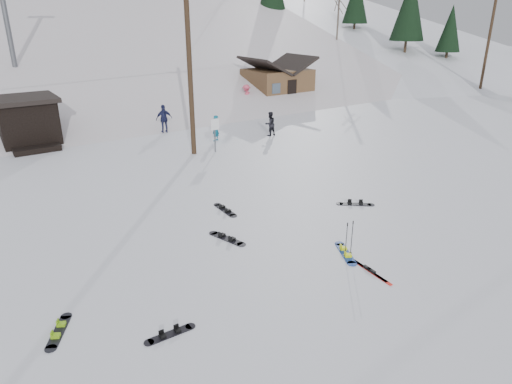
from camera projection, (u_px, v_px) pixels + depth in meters
ground at (355, 283)px, 12.93m from camera, size 200.00×200.00×0.00m
ski_slope at (43, 169)px, 59.73m from camera, size 60.00×85.24×65.97m
ridge_right at (294, 130)px, 75.29m from camera, size 45.66×93.98×54.59m
treeline_right at (321, 67)px, 64.04m from camera, size 20.00×60.00×10.00m
utility_pole at (190, 65)px, 23.04m from camera, size 2.00×0.26×9.00m
utility_pole_right at (489, 41)px, 42.01m from camera, size 2.00×0.26×9.00m
trail_sign at (215, 129)px, 24.54m from camera, size 0.50×0.09×1.85m
lift_hut at (27, 121)px, 25.97m from camera, size 3.40×4.10×2.75m
lift_tower_near at (3, 1)px, 31.09m from camera, size 2.20×0.36×8.00m
cabin at (277, 84)px, 38.69m from camera, size 5.39×4.40×3.77m
hero_snowboard at (345, 253)px, 14.48m from camera, size 0.87×1.45×0.11m
hero_skis at (369, 270)px, 13.51m from camera, size 0.24×1.79×0.09m
ski_poles at (349, 239)px, 14.15m from camera, size 0.32×0.09×1.18m
board_scatter_a at (170, 334)px, 10.84m from camera, size 1.31×0.25×0.09m
board_scatter_b at (227, 238)px, 15.42m from camera, size 0.66×1.54×0.11m
board_scatter_c at (59, 331)px, 10.93m from camera, size 0.85×1.32×0.10m
board_scatter_d at (355, 204)px, 18.18m from camera, size 1.24×1.06×0.11m
board_scatter_f at (225, 210)px, 17.65m from camera, size 0.32×1.56×0.11m
skier_teal at (215, 128)px, 26.95m from camera, size 0.67×0.61×1.53m
skier_dark at (270, 124)px, 28.09m from camera, size 0.76×0.61×1.49m
skier_pink at (246, 97)px, 36.00m from camera, size 1.40×1.19×1.88m
skier_navy at (164, 119)px, 28.75m from camera, size 1.09×0.56×1.77m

